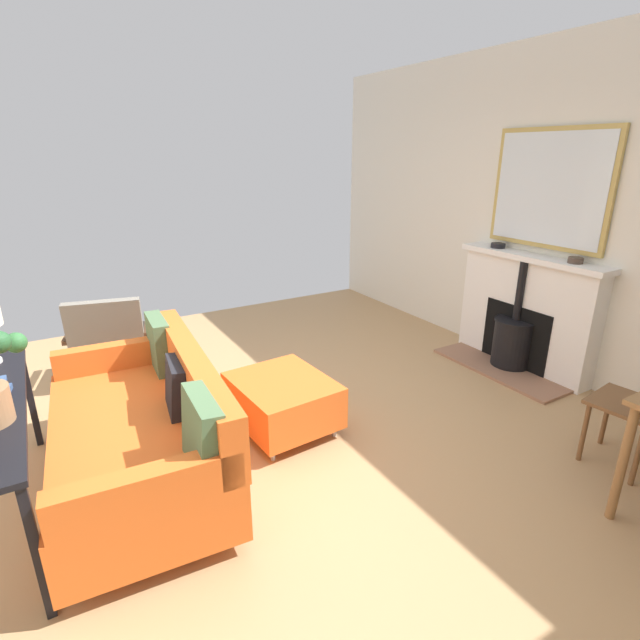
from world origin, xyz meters
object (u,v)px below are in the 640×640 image
mantel_bowl_near (498,245)px  armchair_accent (108,333)px  sofa (145,429)px  mantel_bowl_far (576,260)px  ottoman (283,400)px  fireplace (522,319)px

mantel_bowl_near → armchair_accent: mantel_bowl_near is taller
sofa → mantel_bowl_near: bearing=-174.5°
sofa → mantel_bowl_far: bearing=172.4°
armchair_accent → ottoman: bearing=122.5°
mantel_bowl_near → ottoman: 2.62m
fireplace → mantel_bowl_near: 0.74m
mantel_bowl_near → sofa: size_ratio=0.07×
sofa → armchair_accent: bearing=-90.9°
fireplace → sofa: (3.42, -0.06, -0.12)m
mantel_bowl_far → armchair_accent: 4.03m
sofa → ottoman: 0.98m
sofa → fireplace: bearing=179.1°
mantel_bowl_far → armchair_accent: mantel_bowl_far is taller
armchair_accent → mantel_bowl_near: bearing=160.0°
fireplace → ottoman: fireplace is taller
fireplace → ottoman: 2.46m
ottoman → fireplace: bearing=176.8°
mantel_bowl_far → ottoman: 2.67m
mantel_bowl_near → mantel_bowl_far: 0.79m
mantel_bowl_near → mantel_bowl_far: (-0.00, 0.79, 0.00)m
fireplace → armchair_accent: 3.77m
ottoman → sofa: bearing=4.7°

